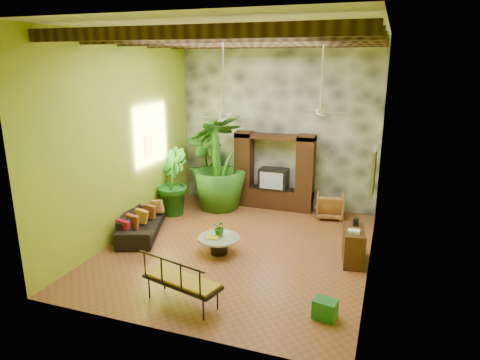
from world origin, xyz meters
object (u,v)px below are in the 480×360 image
at_px(ceiling_fan_front, 224,107).
at_px(wicker_armchair, 330,206).
at_px(tall_plant_a, 207,165).
at_px(iron_bench, 180,279).
at_px(green_bin, 325,309).
at_px(coffee_table, 219,243).
at_px(tall_plant_b, 172,182).
at_px(side_console, 353,246).
at_px(sofa, 141,223).
at_px(ceiling_fan_back, 321,103).
at_px(tall_plant_c, 219,162).
at_px(entertainment_center, 274,177).

bearing_deg(ceiling_fan_front, wicker_armchair, 58.89).
bearing_deg(wicker_armchair, tall_plant_a, -12.70).
height_order(iron_bench, green_bin, iron_bench).
height_order(coffee_table, iron_bench, iron_bench).
distance_m(wicker_armchair, tall_plant_b, 4.61).
xyz_separation_m(side_console, green_bin, (-0.25, -2.40, -0.22)).
relative_size(tall_plant_a, iron_bench, 1.42).
xyz_separation_m(sofa, wicker_armchair, (4.40, 2.89, 0.03)).
bearing_deg(ceiling_fan_back, tall_plant_c, 157.20).
relative_size(tall_plant_a, coffee_table, 2.34).
bearing_deg(sofa, iron_bench, -157.22).
bearing_deg(tall_plant_c, side_console, -29.38).
height_order(coffee_table, side_console, side_console).
relative_size(entertainment_center, iron_bench, 1.49).
bearing_deg(tall_plant_b, entertainment_center, 29.65).
distance_m(tall_plant_a, tall_plant_c, 0.96).
height_order(ceiling_fan_front, coffee_table, ceiling_fan_front).
bearing_deg(tall_plant_b, green_bin, -37.46).
xyz_separation_m(entertainment_center, ceiling_fan_front, (-0.20, -3.54, 2.44)).
distance_m(tall_plant_b, iron_bench, 5.04).
height_order(wicker_armchair, iron_bench, iron_bench).
bearing_deg(green_bin, iron_bench, -169.12).
height_order(entertainment_center, green_bin, entertainment_center).
xyz_separation_m(tall_plant_b, side_console, (5.30, -1.47, -0.58)).
height_order(tall_plant_c, iron_bench, tall_plant_c).
bearing_deg(ceiling_fan_front, tall_plant_a, 119.38).
relative_size(sofa, tall_plant_c, 0.76).
distance_m(ceiling_fan_back, sofa, 5.40).
distance_m(sofa, tall_plant_b, 1.80).
relative_size(sofa, green_bin, 5.54).
bearing_deg(ceiling_fan_back, iron_bench, -114.02).
bearing_deg(ceiling_fan_front, tall_plant_b, 140.39).
xyz_separation_m(tall_plant_b, iron_bench, (2.50, -4.36, -0.43)).
relative_size(coffee_table, side_console, 1.01).
bearing_deg(ceiling_fan_back, wicker_armchair, 84.67).
height_order(sofa, iron_bench, iron_bench).
relative_size(ceiling_fan_front, coffee_table, 1.89).
xyz_separation_m(tall_plant_b, coffee_table, (2.31, -2.06, -0.71)).
bearing_deg(entertainment_center, green_bin, -65.95).
bearing_deg(coffee_table, wicker_armchair, 57.40).
bearing_deg(sofa, wicker_armchair, -76.94).
xyz_separation_m(ceiling_fan_back, side_console, (1.05, -1.04, -3.01)).
relative_size(ceiling_fan_front, iron_bench, 1.15).
bearing_deg(tall_plant_c, ceiling_fan_front, -65.34).
distance_m(tall_plant_c, green_bin, 6.31).
relative_size(ceiling_fan_front, tall_plant_c, 0.64).
bearing_deg(tall_plant_b, wicker_armchair, 15.34).
distance_m(entertainment_center, tall_plant_b, 3.05).
bearing_deg(iron_bench, tall_plant_b, 134.11).
distance_m(ceiling_fan_back, tall_plant_a, 4.83).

